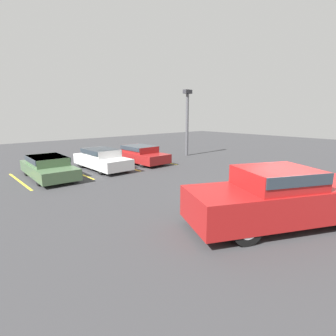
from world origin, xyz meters
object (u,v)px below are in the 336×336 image
pickup_truck (284,196)px  parked_sedan_b (102,158)px  parked_sedan_c (140,154)px  parked_sedan_a (48,166)px  light_post (187,118)px  traffic_cone (294,182)px

pickup_truck → parked_sedan_b: (-0.21, 11.18, -0.23)m
parked_sedan_c → parked_sedan_a: bearing=-88.4°
parked_sedan_b → light_post: 8.06m
parked_sedan_b → parked_sedan_c: size_ratio=1.02×
parked_sedan_a → pickup_truck: bearing=19.5°
light_post → pickup_truck: bearing=-123.3°
pickup_truck → traffic_cone: 4.56m
parked_sedan_a → parked_sedan_c: 6.15m
parked_sedan_c → traffic_cone: 9.95m
pickup_truck → parked_sedan_a: bearing=133.1°
traffic_cone → parked_sedan_b: bearing=114.8°
parked_sedan_b → traffic_cone: bearing=24.7°
parked_sedan_b → light_post: size_ratio=0.86×
light_post → traffic_cone: light_post is taller
parked_sedan_b → parked_sedan_c: bearing=91.8°
parked_sedan_a → traffic_cone: parked_sedan_a is taller
parked_sedan_b → parked_sedan_c: 2.96m
light_post → traffic_cone: (-3.22, -9.97, -2.72)m
traffic_cone → pickup_truck: bearing=-161.4°
light_post → parked_sedan_a: bearing=-178.1°
parked_sedan_c → traffic_cone: parked_sedan_c is taller
parked_sedan_b → parked_sedan_c: (2.96, 0.09, -0.02)m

